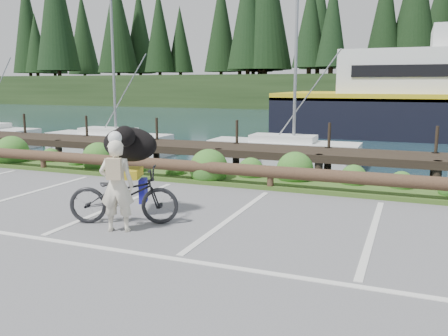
{
  "coord_description": "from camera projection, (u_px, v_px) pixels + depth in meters",
  "views": [
    {
      "loc": [
        3.13,
        -6.3,
        2.55
      ],
      "look_at": [
        0.11,
        1.27,
        1.1
      ],
      "focal_mm": 38.0,
      "sensor_mm": 36.0,
      "label": 1
    }
  ],
  "objects": [
    {
      "name": "cyclist",
      "position": [
        117.0,
        186.0,
        8.19
      ],
      "size": [
        0.69,
        0.57,
        1.62
      ],
      "primitive_type": "imported",
      "rotation": [
        0.0,
        0.0,
        3.5
      ],
      "color": "beige",
      "rests_on": "ground"
    },
    {
      "name": "harbor_backdrop",
      "position": [
        397.0,
        100.0,
        78.96
      ],
      "size": [
        170.0,
        160.0,
        30.0
      ],
      "color": "#172E38",
      "rests_on": "ground"
    },
    {
      "name": "vegetation_strip",
      "position": [
        278.0,
        182.0,
        12.19
      ],
      "size": [
        34.0,
        1.6,
        0.1
      ],
      "primitive_type": "cube",
      "color": "#3D5B21",
      "rests_on": "ground"
    },
    {
      "name": "ground",
      "position": [
        187.0,
        250.0,
        7.35
      ],
      "size": [
        72.0,
        72.0,
        0.0
      ],
      "primitive_type": "plane",
      "color": "#5D5D5F"
    },
    {
      "name": "bicycle",
      "position": [
        124.0,
        195.0,
        8.7
      ],
      "size": [
        2.13,
        1.36,
        1.06
      ],
      "primitive_type": "imported",
      "rotation": [
        0.0,
        0.0,
        1.93
      ],
      "color": "black",
      "rests_on": "ground"
    },
    {
      "name": "dog",
      "position": [
        130.0,
        144.0,
        9.18
      ],
      "size": [
        0.93,
        1.28,
        0.67
      ],
      "primitive_type": "ellipsoid",
      "rotation": [
        0.0,
        0.0,
        1.93
      ],
      "color": "black",
      "rests_on": "bicycle"
    },
    {
      "name": "log_rail",
      "position": [
        270.0,
        190.0,
        11.55
      ],
      "size": [
        32.0,
        0.3,
        0.6
      ],
      "primitive_type": null,
      "color": "#443021",
      "rests_on": "ground"
    }
  ]
}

